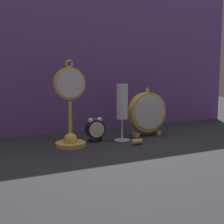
{
  "coord_description": "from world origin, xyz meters",
  "views": [
    {
      "loc": [
        -0.54,
        -1.03,
        0.28
      ],
      "look_at": [
        0.0,
        0.08,
        0.12
      ],
      "focal_mm": 50.0,
      "sensor_mm": 36.0,
      "label": 1
    }
  ],
  "objects_px": {
    "alarm_clock_twin_bell": "(95,128)",
    "champagne_flute": "(122,106)",
    "pocket_watch_on_stand": "(70,115)",
    "wine_cork": "(137,142)",
    "mantel_clock_silver": "(147,112)"
  },
  "relations": [
    {
      "from": "alarm_clock_twin_bell",
      "to": "mantel_clock_silver",
      "type": "xyz_separation_m",
      "value": [
        0.25,
        0.01,
        0.05
      ]
    },
    {
      "from": "alarm_clock_twin_bell",
      "to": "champagne_flute",
      "type": "xyz_separation_m",
      "value": [
        0.1,
        -0.03,
        0.09
      ]
    },
    {
      "from": "mantel_clock_silver",
      "to": "wine_cork",
      "type": "distance_m",
      "value": 0.2
    },
    {
      "from": "pocket_watch_on_stand",
      "to": "wine_cork",
      "type": "bearing_deg",
      "value": -19.35
    },
    {
      "from": "mantel_clock_silver",
      "to": "pocket_watch_on_stand",
      "type": "bearing_deg",
      "value": -173.35
    },
    {
      "from": "wine_cork",
      "to": "mantel_clock_silver",
      "type": "bearing_deg",
      "value": 44.94
    },
    {
      "from": "mantel_clock_silver",
      "to": "champagne_flute",
      "type": "distance_m",
      "value": 0.15
    },
    {
      "from": "alarm_clock_twin_bell",
      "to": "mantel_clock_silver",
      "type": "distance_m",
      "value": 0.25
    },
    {
      "from": "mantel_clock_silver",
      "to": "alarm_clock_twin_bell",
      "type": "bearing_deg",
      "value": -178.71
    },
    {
      "from": "alarm_clock_twin_bell",
      "to": "champagne_flute",
      "type": "height_order",
      "value": "champagne_flute"
    },
    {
      "from": "alarm_clock_twin_bell",
      "to": "champagne_flute",
      "type": "relative_size",
      "value": 0.42
    },
    {
      "from": "pocket_watch_on_stand",
      "to": "alarm_clock_twin_bell",
      "type": "distance_m",
      "value": 0.14
    },
    {
      "from": "pocket_watch_on_stand",
      "to": "wine_cork",
      "type": "height_order",
      "value": "pocket_watch_on_stand"
    },
    {
      "from": "pocket_watch_on_stand",
      "to": "wine_cork",
      "type": "xyz_separation_m",
      "value": [
        0.24,
        -0.08,
        -0.11
      ]
    },
    {
      "from": "pocket_watch_on_stand",
      "to": "mantel_clock_silver",
      "type": "distance_m",
      "value": 0.37
    }
  ]
}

